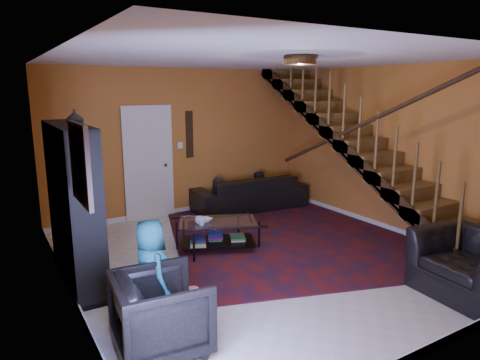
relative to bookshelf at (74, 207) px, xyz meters
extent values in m
plane|color=beige|center=(2.40, -0.60, -0.96)|extent=(5.50, 5.50, 0.00)
plane|color=#C4682B|center=(2.40, 2.15, 0.44)|extent=(5.20, 0.00, 5.20)
plane|color=#C4682B|center=(2.40, -3.35, 0.44)|extent=(5.20, 0.00, 5.20)
plane|color=#C4682B|center=(-0.20, -0.60, 0.44)|extent=(0.00, 5.50, 5.50)
plane|color=#C4682B|center=(5.00, -0.60, 0.44)|extent=(0.00, 5.50, 5.50)
plane|color=white|center=(2.40, -0.60, 1.84)|extent=(5.50, 5.50, 0.00)
cube|color=silver|center=(2.40, 2.14, -0.91)|extent=(5.20, 0.02, 0.10)
cube|color=silver|center=(-0.19, -0.60, -0.91)|extent=(0.02, 5.50, 0.10)
cube|color=#C4682B|center=(4.53, -0.60, 0.36)|extent=(0.95, 4.92, 2.83)
cube|color=black|center=(4.07, -0.60, 0.44)|extent=(0.04, 5.02, 3.02)
cylinder|color=black|center=(4.10, -0.60, 0.89)|extent=(0.07, 4.20, 2.44)
cube|color=black|center=(0.00, 0.00, 0.04)|extent=(0.35, 1.80, 2.00)
cube|color=black|center=(0.00, 0.00, -0.56)|extent=(0.35, 1.72, 0.03)
cube|color=black|center=(0.00, 0.00, 0.20)|extent=(0.35, 1.72, 0.03)
cube|color=silver|center=(1.70, 2.12, 0.06)|extent=(0.82, 0.05, 2.05)
cube|color=maroon|center=(-0.17, -1.50, 0.79)|extent=(0.04, 0.74, 0.74)
cube|color=black|center=(2.55, 2.13, 0.59)|extent=(0.14, 0.03, 0.90)
cylinder|color=#3F2814|center=(2.40, -1.40, 1.78)|extent=(0.40, 0.40, 0.10)
cube|color=#4E100D|center=(3.35, -0.01, -0.95)|extent=(4.88, 5.23, 0.02)
imported|color=black|center=(3.65, 1.70, -0.62)|extent=(2.39, 1.08, 0.68)
imported|color=black|center=(0.35, -2.01, -0.59)|extent=(0.90, 0.88, 0.76)
imported|color=black|center=(3.90, -2.85, -0.59)|extent=(1.09, 1.23, 0.74)
imported|color=black|center=(2.95, 1.75, -0.82)|extent=(0.44, 0.30, 1.18)
imported|color=black|center=(3.90, 1.75, -0.82)|extent=(0.62, 0.51, 1.19)
imported|color=#1C6B6A|center=(0.45, -1.48, -0.40)|extent=(0.40, 0.57, 1.12)
cube|color=black|center=(1.49, -0.29, -0.75)|extent=(0.04, 0.04, 0.43)
cube|color=black|center=(2.59, -0.29, -0.75)|extent=(0.04, 0.04, 0.43)
cube|color=black|center=(1.49, 0.33, -0.75)|extent=(0.04, 0.04, 0.43)
cube|color=black|center=(2.59, 0.33, -0.75)|extent=(0.04, 0.04, 0.43)
cube|color=black|center=(2.04, 0.02, -0.85)|extent=(1.25, 1.02, 0.02)
cube|color=silver|center=(2.04, 0.02, -0.53)|extent=(1.33, 1.10, 0.02)
imported|color=#999999|center=(1.75, 0.06, -0.47)|extent=(0.15, 0.15, 0.10)
imported|color=#999999|center=(1.74, -0.04, -0.48)|extent=(0.12, 0.12, 0.09)
imported|color=#999999|center=(1.84, 0.09, -0.49)|extent=(0.29, 0.29, 0.05)
imported|color=#999999|center=(0.00, -0.50, 1.13)|extent=(0.18, 0.18, 0.19)
cylinder|color=red|center=(0.99, -1.33, -0.87)|extent=(0.15, 0.15, 0.15)
camera|label=1|loc=(-0.88, -5.48, 1.44)|focal=32.00mm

